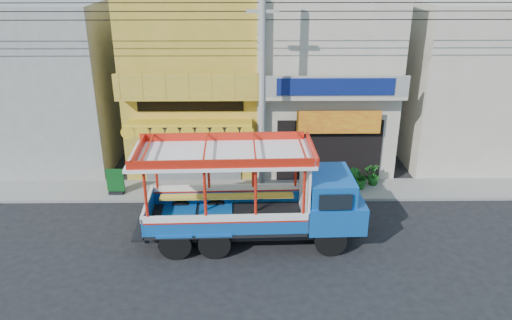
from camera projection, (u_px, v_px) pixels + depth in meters
The scene contains 13 objects.
ground at pixel (292, 240), 17.93m from camera, with size 90.00×90.00×0.00m, color black.
sidewalk at pixel (284, 190), 21.60m from camera, with size 30.00×2.00×0.12m, color slate.
shophouse_left at pixel (197, 77), 23.66m from camera, with size 6.00×7.50×8.24m.
shophouse_right at pixel (323, 77), 23.73m from camera, with size 6.00×6.75×8.24m.
party_pilaster at pixel (261, 96), 20.86m from camera, with size 0.35×0.30×8.00m, color #B1A591.
filler_building_left at pixel (50, 84), 23.73m from camera, with size 6.00×6.00×7.60m, color gray.
filler_building_right at pixel (468, 82), 23.96m from camera, with size 6.00×6.00×7.60m, color #B1A591.
utility_pole at pixel (266, 81), 19.04m from camera, with size 28.00×0.26×9.00m.
songthaew_truck at pixel (268, 196), 17.29m from camera, with size 7.92×2.85×3.66m.
green_sign at pixel (116, 183), 20.98m from camera, with size 0.73×0.34×1.12m.
potted_plant_a at pixel (360, 176), 21.49m from camera, with size 0.96×0.83×1.06m, color #195819.
potted_plant_b at pixel (354, 180), 21.17m from camera, with size 0.56×0.45×1.02m, color #195819.
potted_plant_c at pixel (374, 175), 21.81m from camera, with size 0.52×0.52×0.93m, color #195819.
Camera 1 is at (-1.47, -15.43, 9.54)m, focal length 35.00 mm.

